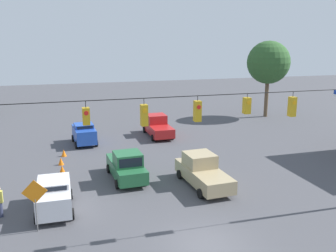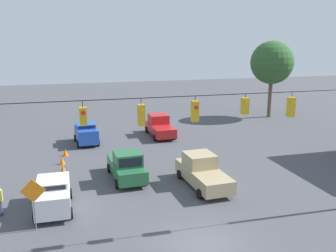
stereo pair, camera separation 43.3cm
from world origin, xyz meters
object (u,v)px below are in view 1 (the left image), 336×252
(sedan_white_parked_shoulder, at_px, (54,195))
(traffic_cone_fourth, at_px, (62,169))
(overhead_signal_span, at_px, (199,135))
(pickup_truck_red_oncoming_deep, at_px, (158,126))
(traffic_cone_second, at_px, (62,192))
(traffic_cone_farthest, at_px, (64,153))
(pickup_truck_green_withflow_mid, at_px, (127,166))
(work_zone_sign, at_px, (35,196))
(sedan_blue_withflow_far, at_px, (84,133))
(traffic_cone_fifth, at_px, (61,161))
(tree_horizon_right, at_px, (268,63))
(traffic_cone_nearest, at_px, (64,207))
(pickup_truck_tan_crossing_near, at_px, (202,172))
(traffic_cone_third, at_px, (64,180))

(sedan_white_parked_shoulder, relative_size, traffic_cone_fourth, 7.17)
(overhead_signal_span, bearing_deg, pickup_truck_red_oncoming_deep, -98.72)
(traffic_cone_second, distance_m, traffic_cone_farthest, 8.53)
(pickup_truck_green_withflow_mid, distance_m, work_zone_sign, 8.39)
(overhead_signal_span, relative_size, traffic_cone_farthest, 38.31)
(pickup_truck_red_oncoming_deep, bearing_deg, traffic_cone_fourth, 41.92)
(overhead_signal_span, xyz_separation_m, work_zone_sign, (8.05, -2.15, -3.17))
(pickup_truck_red_oncoming_deep, bearing_deg, sedan_blue_withflow_far, 7.99)
(pickup_truck_green_withflow_mid, bearing_deg, pickup_truck_red_oncoming_deep, -114.95)
(pickup_truck_green_withflow_mid, bearing_deg, traffic_cone_second, 21.60)
(traffic_cone_second, height_order, traffic_cone_fifth, same)
(traffic_cone_fourth, xyz_separation_m, traffic_cone_farthest, (-0.20, -4.17, 0.00))
(sedan_blue_withflow_far, relative_size, work_zone_sign, 1.41)
(sedan_white_parked_shoulder, bearing_deg, traffic_cone_fifth, -93.16)
(overhead_signal_span, relative_size, pickup_truck_green_withflow_mid, 4.47)
(traffic_cone_fourth, bearing_deg, sedan_blue_withflow_far, -105.91)
(sedan_blue_withflow_far, height_order, traffic_cone_fifth, sedan_blue_withflow_far)
(traffic_cone_fourth, xyz_separation_m, tree_horizon_right, (-25.41, -14.11, 6.54))
(pickup_truck_red_oncoming_deep, relative_size, traffic_cone_nearest, 8.97)
(traffic_cone_second, xyz_separation_m, traffic_cone_fifth, (0.01, -6.31, 0.00))
(sedan_white_parked_shoulder, bearing_deg, pickup_truck_tan_crossing_near, -172.92)
(sedan_blue_withflow_far, bearing_deg, traffic_cone_third, 78.19)
(pickup_truck_tan_crossing_near, bearing_deg, tree_horizon_right, -130.15)
(pickup_truck_green_withflow_mid, height_order, traffic_cone_farthest, pickup_truck_green_withflow_mid)
(traffic_cone_farthest, relative_size, work_zone_sign, 0.21)
(pickup_truck_green_withflow_mid, relative_size, traffic_cone_nearest, 8.57)
(pickup_truck_red_oncoming_deep, distance_m, traffic_cone_third, 14.60)
(traffic_cone_fourth, bearing_deg, work_zone_sign, 80.89)
(pickup_truck_red_oncoming_deep, relative_size, tree_horizon_right, 0.56)
(pickup_truck_green_withflow_mid, distance_m, traffic_cone_nearest, 6.04)
(traffic_cone_fifth, xyz_separation_m, work_zone_sign, (1.31, 10.54, 1.69))
(work_zone_sign, bearing_deg, traffic_cone_fourth, -99.11)
(traffic_cone_third, bearing_deg, traffic_cone_fourth, -87.88)
(traffic_cone_fourth, height_order, tree_horizon_right, tree_horizon_right)
(pickup_truck_red_oncoming_deep, distance_m, traffic_cone_second, 16.26)
(pickup_truck_red_oncoming_deep, distance_m, pickup_truck_tan_crossing_near, 13.80)
(pickup_truck_tan_crossing_near, distance_m, traffic_cone_farthest, 12.94)
(traffic_cone_fourth, bearing_deg, pickup_truck_red_oncoming_deep, -138.08)
(sedan_white_parked_shoulder, height_order, work_zone_sign, work_zone_sign)
(overhead_signal_span, height_order, pickup_truck_red_oncoming_deep, overhead_signal_span)
(traffic_cone_nearest, relative_size, traffic_cone_second, 1.00)
(pickup_truck_tan_crossing_near, xyz_separation_m, tree_horizon_right, (-16.23, -19.24, 5.87))
(pickup_truck_tan_crossing_near, distance_m, pickup_truck_green_withflow_mid, 5.40)
(traffic_cone_second, bearing_deg, overhead_signal_span, 136.54)
(pickup_truck_tan_crossing_near, height_order, pickup_truck_green_withflow_mid, same)
(traffic_cone_fifth, bearing_deg, work_zone_sign, 82.90)
(traffic_cone_second, bearing_deg, traffic_cone_fifth, -89.94)
(traffic_cone_third, bearing_deg, tree_horizon_right, -146.97)
(pickup_truck_green_withflow_mid, bearing_deg, traffic_cone_fifth, -45.48)
(sedan_blue_withflow_far, bearing_deg, pickup_truck_tan_crossing_near, 118.80)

